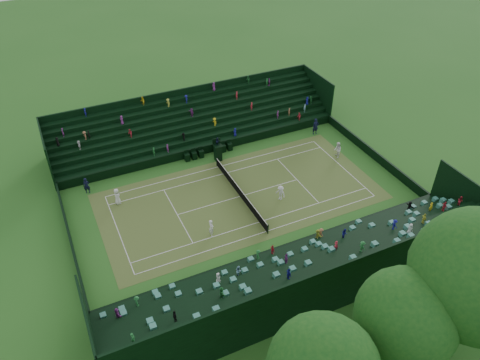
{
  "coord_description": "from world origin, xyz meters",
  "views": [
    {
      "loc": [
        32.05,
        -15.02,
        28.46
      ],
      "look_at": [
        0.0,
        0.0,
        2.0
      ],
      "focal_mm": 35.0,
      "sensor_mm": 36.0,
      "label": 1
    }
  ],
  "objects": [
    {
      "name": "perimeter_wall_north",
      "position": [
        0.0,
        15.88,
        0.5
      ],
      "size": [
        17.17,
        0.2,
        1.0
      ],
      "primitive_type": "cube",
      "color": "black",
      "rests_on": "ground"
    },
    {
      "name": "player_near_west",
      "position": [
        -3.98,
        -10.94,
        0.85
      ],
      "size": [
        0.86,
        0.58,
        1.7
      ],
      "primitive_type": "imported",
      "rotation": [
        0.0,
        0.0,
        3.19
      ],
      "color": "white",
      "rests_on": "ground"
    },
    {
      "name": "perimeter_wall_south",
      "position": [
        0.0,
        -15.88,
        0.5
      ],
      "size": [
        17.17,
        0.2,
        1.0
      ],
      "primitive_type": "cube",
      "color": "black",
      "rests_on": "ground"
    },
    {
      "name": "line_judge_south",
      "position": [
        -6.88,
        -13.25,
        0.85
      ],
      "size": [
        0.55,
        0.7,
        1.7
      ],
      "primitive_type": "imported",
      "rotation": [
        0.0,
        0.0,
        1.32
      ],
      "color": "black",
      "rests_on": "ground"
    },
    {
      "name": "court_surface",
      "position": [
        0.0,
        0.0,
        0.01
      ],
      "size": [
        12.97,
        26.77,
        0.01
      ],
      "primitive_type": "cube",
      "color": "#357527",
      "rests_on": "ground"
    },
    {
      "name": "courtside_chairs",
      "position": [
        -8.01,
        -0.02,
        0.45
      ],
      "size": [
        0.55,
        5.52,
        1.19
      ],
      "color": "black",
      "rests_on": "ground"
    },
    {
      "name": "line_judge_north",
      "position": [
        -6.92,
        12.93,
        0.98
      ],
      "size": [
        0.52,
        0.75,
        1.97
      ],
      "primitive_type": "imported",
      "rotation": [
        0.0,
        0.0,
        1.5
      ],
      "color": "black",
      "rests_on": "ground"
    },
    {
      "name": "perimeter_wall_east",
      "position": [
        8.48,
        0.0,
        0.5
      ],
      "size": [
        0.2,
        31.77,
        1.0
      ],
      "primitive_type": "cube",
      "color": "black",
      "rests_on": "ground"
    },
    {
      "name": "north_grandstand",
      "position": [
        12.66,
        0.0,
        1.55
      ],
      "size": [
        6.6,
        32.0,
        4.9
      ],
      "color": "black",
      "rests_on": "ground"
    },
    {
      "name": "south_grandstand",
      "position": [
        -12.66,
        0.0,
        1.55
      ],
      "size": [
        6.6,
        32.0,
        4.9
      ],
      "color": "black",
      "rests_on": "ground"
    },
    {
      "name": "umpire_chair",
      "position": [
        -6.7,
        0.54,
        1.2
      ],
      "size": [
        0.89,
        0.89,
        2.81
      ],
      "color": "black",
      "rests_on": "ground"
    },
    {
      "name": "tennis_net",
      "position": [
        0.0,
        0.0,
        0.53
      ],
      "size": [
        11.67,
        0.1,
        1.06
      ],
      "color": "black",
      "rests_on": "ground"
    },
    {
      "name": "player_far_east",
      "position": [
        2.04,
        3.31,
        0.79
      ],
      "size": [
        1.18,
        0.95,
        1.59
      ],
      "primitive_type": "imported",
      "rotation": [
        0.0,
        0.0,
        0.41
      ],
      "color": "white",
      "rests_on": "ground"
    },
    {
      "name": "player_far_west",
      "position": [
        -1.75,
        12.45,
        0.91
      ],
      "size": [
        1.07,
        0.95,
        1.81
      ],
      "primitive_type": "imported",
      "rotation": [
        0.0,
        0.0,
        -0.36
      ],
      "color": "white",
      "rests_on": "ground"
    },
    {
      "name": "ground",
      "position": [
        0.0,
        0.0,
        0.0
      ],
      "size": [
        160.0,
        160.0,
        0.0
      ],
      "primitive_type": "plane",
      "color": "#2A6720",
      "rests_on": "ground"
    },
    {
      "name": "perimeter_wall_west",
      "position": [
        -8.48,
        0.0,
        0.5
      ],
      "size": [
        0.2,
        31.77,
        1.0
      ],
      "primitive_type": "cube",
      "color": "black",
      "rests_on": "ground"
    },
    {
      "name": "player_near_east",
      "position": [
        3.87,
        -4.57,
        0.88
      ],
      "size": [
        0.65,
        0.44,
        1.76
      ],
      "primitive_type": "imported",
      "rotation": [
        0.0,
        0.0,
        3.11
      ],
      "color": "white",
      "rests_on": "ground"
    }
  ]
}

